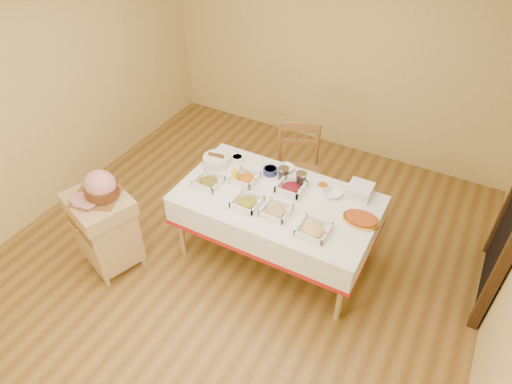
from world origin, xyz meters
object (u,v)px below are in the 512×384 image
dining_table (277,211)px  plate_stack (360,190)px  preserve_jar_left (284,174)px  brass_platter (361,220)px  preserve_jar_right (301,179)px  butcher_cart (105,227)px  mustard_bottle (235,176)px  ham_on_board (100,187)px  bread_basket (216,160)px  dining_chair (297,171)px

dining_table → plate_stack: plate_stack is taller
preserve_jar_left → brass_platter: 0.86m
dining_table → plate_stack: bearing=31.6°
preserve_jar_right → brass_platter: bearing=-17.8°
butcher_cart → mustard_bottle: bearing=41.9°
ham_on_board → preserve_jar_right: bearing=37.1°
bread_basket → dining_chair: bearing=41.8°
mustard_bottle → dining_table: bearing=1.1°
dining_table → ham_on_board: bearing=-148.6°
mustard_bottle → preserve_jar_left: bearing=36.7°
ham_on_board → bread_basket: size_ratio=1.57×
bread_basket → brass_platter: 1.53m
preserve_jar_right → plate_stack: preserve_jar_right is taller
bread_basket → plate_stack: size_ratio=1.23×
preserve_jar_left → plate_stack: 0.72m
dining_table → butcher_cart: butcher_cart is taller
bread_basket → plate_stack: 1.42m
preserve_jar_left → plate_stack: size_ratio=0.62×
butcher_cart → mustard_bottle: size_ratio=4.32×
dining_chair → preserve_jar_left: bearing=-82.8°
bread_basket → preserve_jar_left: bearing=8.4°
ham_on_board → mustard_bottle: ham_on_board is taller
ham_on_board → preserve_jar_left: 1.66m
ham_on_board → mustard_bottle: 1.20m
preserve_jar_right → mustard_bottle: size_ratio=0.69×
ham_on_board → bread_basket: ham_on_board is taller
dining_chair → plate_stack: bearing=-23.6°
dining_table → ham_on_board: 1.59m
brass_platter → dining_table: bearing=-175.2°
butcher_cart → dining_chair: bearing=51.7°
dining_chair → bread_basket: (-0.63, -0.56, 0.28)m
preserve_jar_right → bread_basket: preserve_jar_right is taller
ham_on_board → brass_platter: (2.10, 0.87, -0.16)m
dining_chair → ham_on_board: ham_on_board is taller
mustard_bottle → ham_on_board: bearing=-137.9°
dining_table → brass_platter: size_ratio=5.66×
dining_table → mustard_bottle: bearing=-178.9°
bread_basket → ham_on_board: bearing=-120.3°
dining_chair → brass_platter: (0.90, -0.67, 0.25)m
dining_table → preserve_jar_right: bearing=68.2°
preserve_jar_left → plate_stack: preserve_jar_left is taller
butcher_cart → bread_basket: size_ratio=3.11×
preserve_jar_left → brass_platter: (0.84, -0.20, -0.04)m
dining_chair → dining_table: bearing=-80.2°
dining_chair → preserve_jar_left: (0.06, -0.46, 0.29)m
butcher_cart → ham_on_board: ham_on_board is taller
preserve_jar_right → brass_platter: preserve_jar_right is taller
ham_on_board → preserve_jar_left: bearing=40.6°
butcher_cart → brass_platter: size_ratio=2.56×
brass_platter → bread_basket: bearing=176.1°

